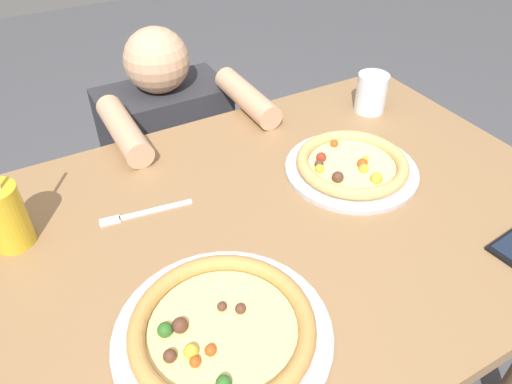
% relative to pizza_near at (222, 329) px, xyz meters
% --- Properties ---
extents(dining_table, '(1.31, 0.92, 0.75)m').
position_rel_pizza_near_xyz_m(dining_table, '(0.25, 0.21, -0.12)').
color(dining_table, '#936D47').
rests_on(dining_table, ground).
extents(pizza_near, '(0.37, 0.37, 0.04)m').
position_rel_pizza_near_xyz_m(pizza_near, '(0.00, 0.00, 0.00)').
color(pizza_near, '#B7B7BC').
rests_on(pizza_near, dining_table).
extents(pizza_far, '(0.32, 0.32, 0.04)m').
position_rel_pizza_near_xyz_m(pizza_far, '(0.47, 0.26, -0.00)').
color(pizza_far, '#B7B7BC').
rests_on(pizza_far, dining_table).
extents(drink_cup_colored, '(0.08, 0.08, 0.24)m').
position_rel_pizza_near_xyz_m(drink_cup_colored, '(-0.27, 0.40, 0.05)').
color(drink_cup_colored, gold).
rests_on(drink_cup_colored, dining_table).
extents(water_cup_clear, '(0.09, 0.09, 0.11)m').
position_rel_pizza_near_xyz_m(water_cup_clear, '(0.70, 0.48, 0.04)').
color(water_cup_clear, silver).
rests_on(water_cup_clear, dining_table).
extents(fork, '(0.20, 0.05, 0.00)m').
position_rel_pizza_near_xyz_m(fork, '(-0.02, 0.36, -0.02)').
color(fork, silver).
rests_on(fork, dining_table).
extents(diner_seated, '(0.43, 0.53, 0.94)m').
position_rel_pizza_near_xyz_m(diner_seated, '(0.22, 0.88, -0.35)').
color(diner_seated, '#333847').
rests_on(diner_seated, ground).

